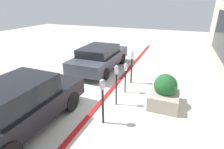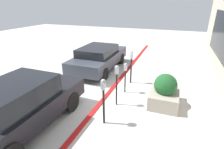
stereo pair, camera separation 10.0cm
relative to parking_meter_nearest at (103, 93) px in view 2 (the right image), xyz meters
name	(u,v)px [view 2 (the right image)]	position (x,y,z in m)	size (l,w,h in m)	color
ground_plane	(108,96)	(1.64, 0.50, -1.06)	(40.00, 40.00, 0.00)	beige
curb_strip	(107,95)	(1.64, 0.58, -1.04)	(19.00, 0.16, 0.04)	red
parking_meter_nearest	(103,93)	(0.00, 0.00, 0.00)	(0.19, 0.16, 1.52)	black
parking_meter_second	(117,77)	(1.16, -0.01, 0.05)	(0.18, 0.15, 1.55)	black
parking_meter_middle	(125,71)	(2.20, -0.03, -0.11)	(0.17, 0.14, 1.30)	black
parking_meter_fourth	(131,62)	(3.21, -0.01, -0.04)	(0.17, 0.14, 1.55)	black
planter_box	(165,93)	(1.78, -1.65, -0.57)	(1.33, 1.02, 1.21)	#A39989
parked_car_front	(21,105)	(-1.06, 2.13, -0.26)	(4.10, 1.82, 1.54)	black
parked_car_middle	(99,57)	(4.37, 2.14, -0.35)	(4.36, 1.94, 1.32)	#383D47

